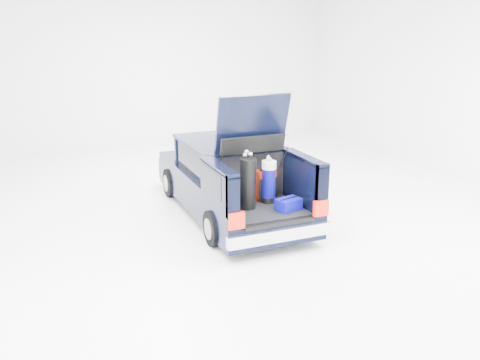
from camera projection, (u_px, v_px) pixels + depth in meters
name	position (u px, v px, depth m)	size (l,w,h in m)	color
ground	(230.00, 213.00, 10.07)	(14.00, 14.00, 0.00)	white
car	(228.00, 179.00, 9.97)	(1.87, 4.65, 2.47)	black
red_suitcase	(265.00, 185.00, 8.92)	(0.36, 0.24, 0.57)	#6F1103
black_golf_bag	(248.00, 183.00, 8.42)	(0.34, 0.39, 1.00)	black
blue_golf_bag	(269.00, 181.00, 8.77)	(0.27, 0.27, 0.83)	black
blue_duffel	(289.00, 204.00, 8.47)	(0.47, 0.36, 0.22)	#05046E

